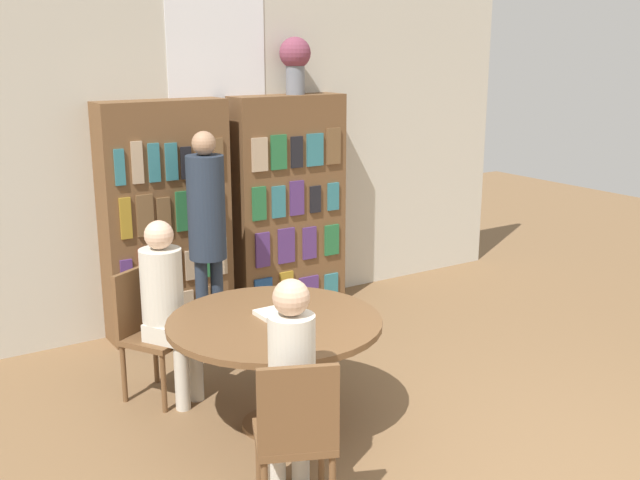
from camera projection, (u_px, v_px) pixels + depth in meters
name	position (u px, v px, depth m)	size (l,w,h in m)	color
wall_back	(219.00, 149.00, 6.52)	(6.40, 0.07, 3.00)	beige
bookshelf_left	(166.00, 221.00, 6.19)	(1.06, 0.34, 1.96)	brown
bookshelf_right	(288.00, 205.00, 6.81)	(1.06, 0.34, 1.96)	brown
flower_vase	(295.00, 60.00, 6.53)	(0.28, 0.28, 0.50)	slate
reading_table	(275.00, 335.00, 4.67)	(1.34, 1.34, 0.73)	brown
chair_near_camera	(296.00, 432.00, 3.74)	(0.53, 0.53, 0.91)	brown
chair_left_side	(148.00, 326.00, 5.14)	(0.55, 0.55, 0.91)	brown
seated_reader_left	(167.00, 299.00, 5.01)	(0.41, 0.42, 1.27)	beige
seated_reader_right	(291.00, 378.00, 3.86)	(0.35, 0.39, 1.26)	beige
librarian_standing	(207.00, 219.00, 5.83)	(0.30, 0.57, 1.75)	#232D3D
open_book_on_table	(276.00, 313.00, 4.72)	(0.24, 0.18, 0.03)	silver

